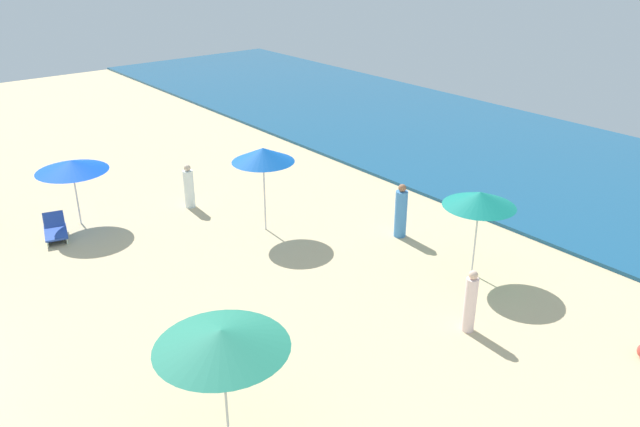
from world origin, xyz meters
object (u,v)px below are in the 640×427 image
(umbrella_1, at_px, (480,199))
(umbrella_2, at_px, (72,166))
(umbrella_4, at_px, (263,155))
(beachgoer_0, at_px, (189,187))
(lounge_chair_2_0, at_px, (55,231))
(umbrella_0, at_px, (221,339))
(beachgoer_1, at_px, (401,212))
(beachgoer_2, at_px, (470,302))

(umbrella_1, distance_m, umbrella_2, 12.47)
(umbrella_4, relative_size, beachgoer_0, 1.77)
(lounge_chair_2_0, xyz_separation_m, umbrella_4, (3.57, 5.42, 2.26))
(umbrella_0, distance_m, lounge_chair_2_0, 10.94)
(umbrella_4, bearing_deg, lounge_chair_2_0, -123.36)
(umbrella_0, bearing_deg, umbrella_1, 97.95)
(umbrella_0, relative_size, lounge_chair_2_0, 1.71)
(umbrella_1, distance_m, beachgoer_0, 10.02)
(umbrella_2, distance_m, beachgoer_0, 3.81)
(umbrella_0, bearing_deg, umbrella_2, 173.61)
(umbrella_1, relative_size, umbrella_2, 1.10)
(umbrella_0, bearing_deg, beachgoer_1, 115.51)
(beachgoer_1, bearing_deg, lounge_chair_2_0, 22.89)
(umbrella_2, bearing_deg, lounge_chair_2_0, -59.63)
(umbrella_1, relative_size, beachgoer_0, 1.60)
(umbrella_2, bearing_deg, umbrella_4, 47.11)
(umbrella_4, xyz_separation_m, beachgoer_2, (7.67, 0.58, -1.73))
(lounge_chair_2_0, distance_m, beachgoer_2, 12.76)
(umbrella_4, bearing_deg, beachgoer_0, -162.26)
(umbrella_0, xyz_separation_m, umbrella_2, (-11.32, 1.27, -0.27))
(umbrella_0, distance_m, umbrella_2, 11.39)
(umbrella_2, relative_size, umbrella_4, 0.82)
(umbrella_0, distance_m, beachgoer_1, 9.77)
(umbrella_1, bearing_deg, lounge_chair_2_0, -139.19)
(umbrella_2, relative_size, beachgoer_1, 1.29)
(umbrella_1, bearing_deg, umbrella_4, -154.71)
(umbrella_0, xyz_separation_m, beachgoer_0, (-10.32, 4.72, -1.54))
(umbrella_4, height_order, beachgoer_2, umbrella_4)
(umbrella_4, distance_m, beachgoer_2, 7.88)
(umbrella_4, height_order, beachgoer_1, umbrella_4)
(umbrella_0, bearing_deg, lounge_chair_2_0, 178.41)
(umbrella_1, relative_size, beachgoer_2, 1.52)
(umbrella_1, relative_size, umbrella_4, 0.90)
(umbrella_4, xyz_separation_m, beachgoer_0, (-3.14, -1.00, -1.79))
(beachgoer_2, bearing_deg, umbrella_4, 33.29)
(umbrella_0, distance_m, beachgoer_0, 11.45)
(lounge_chair_2_0, bearing_deg, umbrella_2, 45.00)
(umbrella_1, relative_size, lounge_chair_2_0, 1.73)
(lounge_chair_2_0, relative_size, beachgoer_1, 0.82)
(umbrella_1, xyz_separation_m, umbrella_4, (-5.98, -2.83, 0.25))
(umbrella_2, height_order, beachgoer_2, umbrella_2)
(umbrella_2, height_order, beachgoer_0, umbrella_2)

